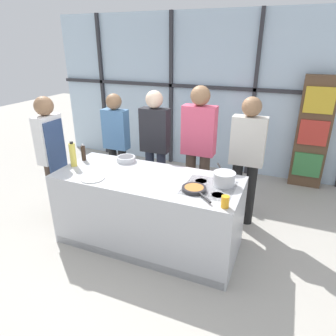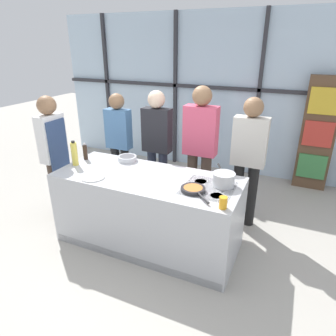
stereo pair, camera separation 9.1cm
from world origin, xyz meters
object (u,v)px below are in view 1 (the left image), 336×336
spectator_center_right (198,144)px  pepper_grinder (83,153)px  chef (51,151)px  mixing_bowl (126,159)px  oil_bottle (73,155)px  spectator_center_left (155,142)px  saucepan (224,178)px  spectator_far_left (116,140)px  spectator_far_right (247,155)px  frying_pan (194,189)px  juice_glass_near (225,202)px  white_plate (93,178)px

spectator_center_right → pepper_grinder: spectator_center_right is taller
chef → mixing_bowl: size_ratio=7.12×
oil_bottle → pepper_grinder: (-0.01, 0.21, -0.05)m
spectator_center_left → pepper_grinder: 1.00m
pepper_grinder → spectator_center_left: bearing=49.3°
saucepan → spectator_center_right: bearing=123.9°
spectator_far_left → spectator_far_right: size_ratio=0.95×
oil_bottle → spectator_center_right: bearing=37.1°
frying_pan → pepper_grinder: pepper_grinder is taller
mixing_bowl → pepper_grinder: 0.55m
saucepan → juice_glass_near: saucepan is taller
frying_pan → oil_bottle: (-1.56, 0.07, 0.13)m
spectator_far_left → mixing_bowl: spectator_far_left is taller
pepper_grinder → mixing_bowl: bearing=18.2°
spectator_center_right → oil_bottle: spectator_center_right is taller
oil_bottle → spectator_center_left: bearing=56.4°
mixing_bowl → spectator_far_right: bearing=22.7°
frying_pan → juice_glass_near: bearing=-30.1°
spectator_far_left → spectator_center_right: (1.27, 0.00, 0.09)m
spectator_center_left → frying_pan: (0.92, -1.04, -0.07)m
spectator_center_left → juice_glass_near: 1.79m
oil_bottle → chef: bearing=166.3°
spectator_center_left → juice_glass_near: spectator_center_left is taller
chef → spectator_center_right: 1.92m
frying_pan → pepper_grinder: bearing=169.8°
spectator_center_left → white_plate: size_ratio=6.45×
spectator_far_right → mixing_bowl: bearing=22.7°
frying_pan → mixing_bowl: 1.15m
mixing_bowl → spectator_far_left: bearing=130.5°
chef → spectator_center_left: spectator_center_left is taller
spectator_center_right → spectator_far_right: size_ratio=1.06×
oil_bottle → juice_glass_near: 1.95m
spectator_far_left → saucepan: size_ratio=3.95×
frying_pan → pepper_grinder: size_ratio=1.66×
spectator_far_right → white_plate: bearing=38.8°
oil_bottle → saucepan: bearing=5.8°
spectator_far_left → pepper_grinder: bearing=88.8°
chef → saucepan: 2.24m
juice_glass_near → spectator_center_right: bearing=117.2°
spectator_center_right → spectator_far_right: 0.64m
oil_bottle → spectator_far_right: bearing=26.8°
saucepan → mixing_bowl: saucepan is taller
spectator_far_left → frying_pan: 1.87m
oil_bottle → juice_glass_near: size_ratio=2.71×
chef → saucepan: (2.24, 0.08, -0.03)m
spectator_far_left → mixing_bowl: 0.77m
spectator_center_left → frying_pan: spectator_center_left is taller
spectator_center_right → spectator_center_left: bearing=0.0°
oil_bottle → juice_glass_near: bearing=-8.3°
spectator_center_left → white_plate: spectator_center_left is taller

